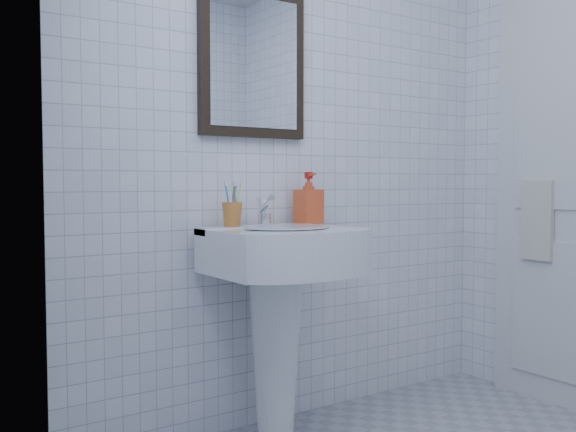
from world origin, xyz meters
TOP-DOWN VIEW (x-y plane):
  - wall_back at (0.00, 1.20)m, footprint 2.20×0.02m
  - wall_left at (-1.10, 0.00)m, footprint 0.02×2.40m
  - washbasin at (-0.25, 0.99)m, footprint 0.57×0.42m
  - faucet at (-0.25, 1.09)m, footprint 0.05×0.11m
  - toothbrush_cup at (-0.40, 1.10)m, footprint 0.09×0.09m
  - soap_dispenser at (-0.02, 1.11)m, footprint 0.10×0.10m
  - wall_mirror at (-0.25, 1.18)m, footprint 0.50×0.04m
  - bathroom_door at (1.08, 0.55)m, footprint 0.04×0.80m
  - towel_ring at (1.06, 0.70)m, footprint 0.01×0.18m
  - hand_towel at (1.04, 0.70)m, footprint 0.03×0.16m

SIDE VIEW (x-z plane):
  - washbasin at x=-0.25m, z-range 0.15..1.03m
  - hand_towel at x=1.04m, z-range 0.68..1.06m
  - toothbrush_cup at x=-0.40m, z-range 0.87..0.97m
  - faucet at x=-0.25m, z-range 0.86..0.99m
  - soap_dispenser at x=-0.02m, z-range 0.87..1.09m
  - bathroom_door at x=1.08m, z-range 0.00..2.00m
  - towel_ring at x=1.06m, z-range 0.96..1.14m
  - wall_back at x=0.00m, z-range 0.00..2.50m
  - wall_left at x=-1.10m, z-range 0.00..2.50m
  - wall_mirror at x=-0.25m, z-range 1.24..1.86m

